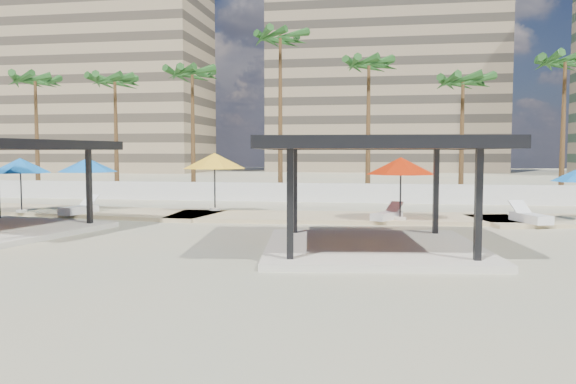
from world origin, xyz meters
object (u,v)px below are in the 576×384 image
object	(u,v)px
lounger_a	(79,209)
lounger_b	(387,215)
umbrella_a	(87,165)
lounger_c	(530,217)
pavilion_central	(373,184)
umbrella_c	(401,166)

from	to	relation	value
lounger_a	lounger_b	xyz separation A→B (m)	(14.74, -0.01, -0.03)
umbrella_a	lounger_c	world-z (taller)	umbrella_a
lounger_c	lounger_a	bearing A→B (deg)	70.87
lounger_a	lounger_c	distance (m)	20.70
pavilion_central	umbrella_c	xyz separation A→B (m)	(1.07, 7.07, 0.41)
pavilion_central	lounger_a	xyz separation A→B (m)	(-14.23, 7.12, -1.75)
umbrella_a	umbrella_c	distance (m)	16.05
umbrella_a	umbrella_c	size ratio (longest dim) A/B	0.98
umbrella_c	lounger_a	size ratio (longest dim) A/B	1.63
umbrella_a	lounger_a	size ratio (longest dim) A/B	1.60
umbrella_a	lounger_a	distance (m)	2.93
pavilion_central	umbrella_c	bearing A→B (deg)	73.93
umbrella_a	umbrella_c	world-z (taller)	umbrella_c
pavilion_central	umbrella_a	bearing A→B (deg)	141.05
lounger_b	lounger_c	distance (m)	5.97
umbrella_a	lounger_a	world-z (taller)	umbrella_a
pavilion_central	umbrella_a	size ratio (longest dim) A/B	2.12
umbrella_a	lounger_c	size ratio (longest dim) A/B	1.57
umbrella_c	lounger_b	distance (m)	2.25
lounger_a	lounger_c	size ratio (longest dim) A/B	0.98
lounger_a	pavilion_central	bearing A→B (deg)	-107.34
pavilion_central	umbrella_c	world-z (taller)	pavilion_central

